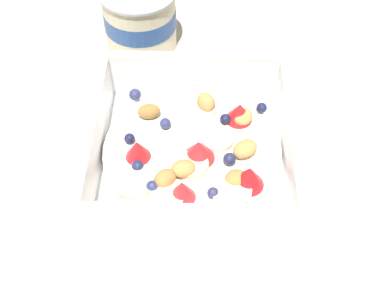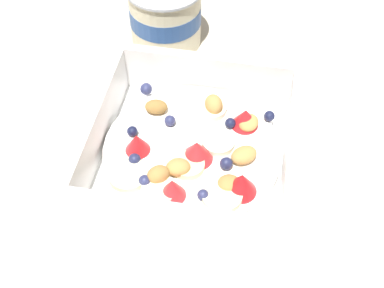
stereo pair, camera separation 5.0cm
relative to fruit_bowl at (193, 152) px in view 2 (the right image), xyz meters
name	(u,v)px [view 2 (the right image)]	position (x,y,z in m)	size (l,w,h in m)	color
ground_plane	(183,171)	(-0.01, -0.01, -0.02)	(2.40, 2.40, 0.00)	beige
fruit_bowl	(193,152)	(0.00, 0.00, 0.00)	(0.20, 0.20, 0.06)	white
spoon	(361,176)	(0.16, 0.01, -0.02)	(0.05, 0.17, 0.01)	silver
yogurt_cup	(165,15)	(-0.07, 0.18, 0.02)	(0.09, 0.09, 0.08)	beige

